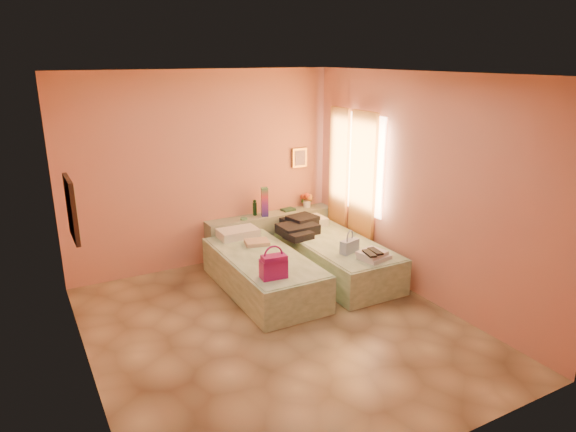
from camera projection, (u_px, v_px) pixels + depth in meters
name	position (u px, v px, depth m)	size (l,w,h in m)	color
ground	(278.00, 328.00, 5.84)	(4.50, 4.50, 0.00)	tan
room_walls	(270.00, 163.00, 5.88)	(4.02, 4.51, 2.81)	tan
headboard_ledge	(271.00, 234.00, 7.95)	(2.05, 0.30, 0.65)	gray
bed_left	(263.00, 273.00, 6.71)	(0.90, 2.00, 0.50)	beige
bed_right	(336.00, 258.00, 7.19)	(0.90, 2.00, 0.50)	beige
water_bottle	(255.00, 208.00, 7.77)	(0.06, 0.06, 0.23)	#163E1C
rainbow_box	(265.00, 202.00, 7.69)	(0.10, 0.10, 0.44)	#9E1364
small_dish	(244.00, 219.00, 7.58)	(0.11, 0.11, 0.03)	#549B69
green_book	(288.00, 210.00, 8.02)	(0.20, 0.15, 0.03)	#294C36
flower_vase	(307.00, 199.00, 8.16)	(0.21, 0.21, 0.28)	silver
magenta_handbag	(273.00, 266.00, 5.93)	(0.30, 0.17, 0.28)	#9E1364
khaki_garment	(257.00, 242.00, 7.01)	(0.32, 0.25, 0.05)	tan
clothes_pile	(301.00, 227.00, 7.45)	(0.60, 0.60, 0.18)	black
blue_handbag	(349.00, 246.00, 6.70)	(0.27, 0.12, 0.17)	#40649B
towel_stack	(374.00, 255.00, 6.50)	(0.35, 0.30, 0.10)	silver
sandal_pair	(373.00, 253.00, 6.42)	(0.18, 0.24, 0.03)	black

